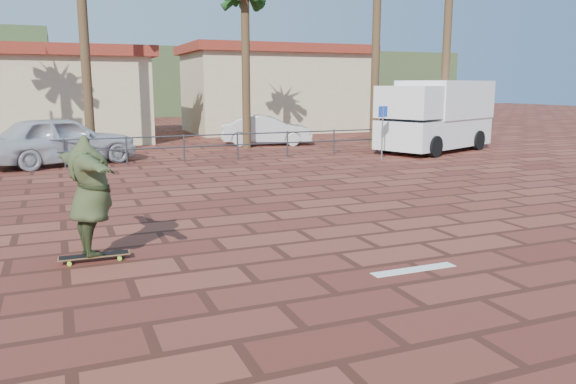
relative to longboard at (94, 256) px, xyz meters
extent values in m
plane|color=brown|center=(3.74, -1.06, -0.09)|extent=(120.00, 120.00, 0.00)
cube|color=white|center=(4.44, -2.26, -0.08)|extent=(1.40, 0.22, 0.01)
cylinder|color=#47494F|center=(-0.26, 10.94, 0.41)|extent=(0.06, 0.06, 1.00)
cylinder|color=#47494F|center=(1.74, 10.94, 0.41)|extent=(0.06, 0.06, 1.00)
cylinder|color=#47494F|center=(3.74, 10.94, 0.41)|extent=(0.06, 0.06, 1.00)
cylinder|color=#47494F|center=(5.74, 10.94, 0.41)|extent=(0.06, 0.06, 1.00)
cylinder|color=#47494F|center=(7.74, 10.94, 0.41)|extent=(0.06, 0.06, 1.00)
cylinder|color=#47494F|center=(9.74, 10.94, 0.41)|extent=(0.06, 0.06, 1.00)
cylinder|color=#47494F|center=(11.74, 10.94, 0.41)|extent=(0.06, 0.06, 1.00)
cylinder|color=#47494F|center=(13.74, 10.94, 0.41)|extent=(0.06, 0.06, 1.00)
cylinder|color=#47494F|center=(15.74, 10.94, 0.41)|extent=(0.06, 0.06, 1.00)
cylinder|color=#47494F|center=(3.74, 10.94, 0.86)|extent=(24.00, 0.05, 0.05)
cylinder|color=#47494F|center=(3.74, 10.94, 0.46)|extent=(24.00, 0.05, 0.05)
cylinder|color=brown|center=(0.74, 13.94, 4.01)|extent=(0.36, 0.36, 8.20)
cylinder|color=brown|center=(7.24, 14.44, 3.16)|extent=(0.36, 0.36, 6.50)
cylinder|color=brown|center=(12.74, 12.94, 3.81)|extent=(0.36, 0.36, 7.80)
cylinder|color=brown|center=(15.74, 11.94, 4.31)|extent=(0.36, 0.36, 8.80)
cube|color=beige|center=(-2.26, 20.94, 1.91)|extent=(12.00, 7.00, 4.00)
cube|color=maroon|center=(-2.26, 20.94, 4.16)|extent=(12.60, 7.60, 0.50)
cube|color=beige|center=(11.74, 22.94, 2.16)|extent=(10.00, 6.00, 4.50)
cube|color=maroon|center=(11.74, 22.94, 4.66)|extent=(10.60, 6.60, 0.50)
cube|color=#384C28|center=(3.74, 48.94, 2.91)|extent=(70.00, 18.00, 6.00)
cube|color=olive|center=(0.00, 0.00, 0.01)|extent=(1.08, 0.25, 0.02)
cube|color=black|center=(0.00, 0.00, 0.02)|extent=(1.04, 0.23, 0.00)
cube|color=silver|center=(-0.37, 0.01, -0.02)|extent=(0.06, 0.18, 0.03)
cube|color=silver|center=(0.37, -0.01, -0.02)|extent=(0.06, 0.18, 0.03)
cylinder|color=#A8F032|center=(-0.37, -0.10, -0.05)|extent=(0.07, 0.03, 0.07)
cylinder|color=#A8F032|center=(-0.37, 0.11, -0.05)|extent=(0.07, 0.03, 0.07)
cylinder|color=#A8F032|center=(0.37, -0.11, -0.05)|extent=(0.07, 0.03, 0.07)
cylinder|color=#A8F032|center=(0.37, 0.10, -0.05)|extent=(0.07, 0.03, 0.07)
imported|color=#394324|center=(0.00, 0.00, 0.97)|extent=(1.18, 2.41, 1.89)
cube|color=white|center=(14.21, 10.44, 0.69)|extent=(6.06, 4.30, 1.14)
cube|color=white|center=(14.88, 10.72, 2.05)|extent=(4.76, 3.83, 1.56)
cube|color=white|center=(12.39, 9.67, 1.99)|extent=(2.43, 2.76, 1.25)
cube|color=black|center=(11.77, 9.40, 1.53)|extent=(0.75, 1.65, 0.68)
cylinder|color=black|center=(12.91, 8.70, 0.33)|extent=(0.88, 0.59, 0.83)
cylinder|color=black|center=(12.06, 10.71, 0.33)|extent=(0.88, 0.59, 0.83)
cylinder|color=black|center=(16.17, 10.08, 0.33)|extent=(0.88, 0.59, 0.83)
cylinder|color=black|center=(15.31, 12.10, 0.33)|extent=(0.88, 0.59, 0.83)
imported|color=silver|center=(-0.32, 11.94, 0.77)|extent=(5.40, 3.54, 1.71)
imported|color=silver|center=(8.52, 15.44, 0.59)|extent=(4.37, 2.61, 1.36)
cylinder|color=gray|center=(10.73, 8.94, 0.89)|extent=(0.05, 0.05, 1.95)
cube|color=#193FB2|center=(10.73, 8.94, 1.69)|extent=(0.40, 0.09, 0.40)
camera|label=1|loc=(-0.37, -9.03, 2.66)|focal=35.00mm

